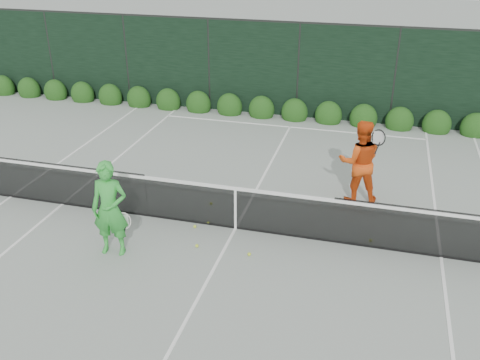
# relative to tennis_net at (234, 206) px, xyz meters

# --- Properties ---
(ground) EXTENTS (80.00, 80.00, 0.00)m
(ground) POSITION_rel_tennis_net_xyz_m (0.02, 0.00, -0.53)
(ground) COLOR gray
(ground) RESTS_ON ground
(tennis_net) EXTENTS (12.90, 0.10, 1.07)m
(tennis_net) POSITION_rel_tennis_net_xyz_m (0.00, 0.00, 0.00)
(tennis_net) COLOR black
(tennis_net) RESTS_ON ground
(player_woman) EXTENTS (0.75, 0.55, 1.91)m
(player_woman) POSITION_rel_tennis_net_xyz_m (-2.03, -1.46, 0.42)
(player_woman) COLOR green
(player_woman) RESTS_ON ground
(player_man) EXTENTS (1.08, 0.91, 1.95)m
(player_man) POSITION_rel_tennis_net_xyz_m (2.37, 1.96, 0.44)
(player_man) COLOR #E24D13
(player_man) RESTS_ON ground
(court_lines) EXTENTS (11.03, 23.83, 0.01)m
(court_lines) POSITION_rel_tennis_net_xyz_m (0.02, 0.00, -0.53)
(court_lines) COLOR white
(court_lines) RESTS_ON ground
(windscreen_fence) EXTENTS (32.00, 21.07, 3.06)m
(windscreen_fence) POSITION_rel_tennis_net_xyz_m (0.02, -2.71, 0.98)
(windscreen_fence) COLOR black
(windscreen_fence) RESTS_ON ground
(hedge_row) EXTENTS (31.66, 0.65, 0.94)m
(hedge_row) POSITION_rel_tennis_net_xyz_m (0.02, 7.15, -0.30)
(hedge_row) COLOR #123D10
(hedge_row) RESTS_ON ground
(tennis_balls) EXTENTS (5.64, 1.84, 0.07)m
(tennis_balls) POSITION_rel_tennis_net_xyz_m (-0.31, -0.13, -0.50)
(tennis_balls) COLOR #CCE332
(tennis_balls) RESTS_ON ground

